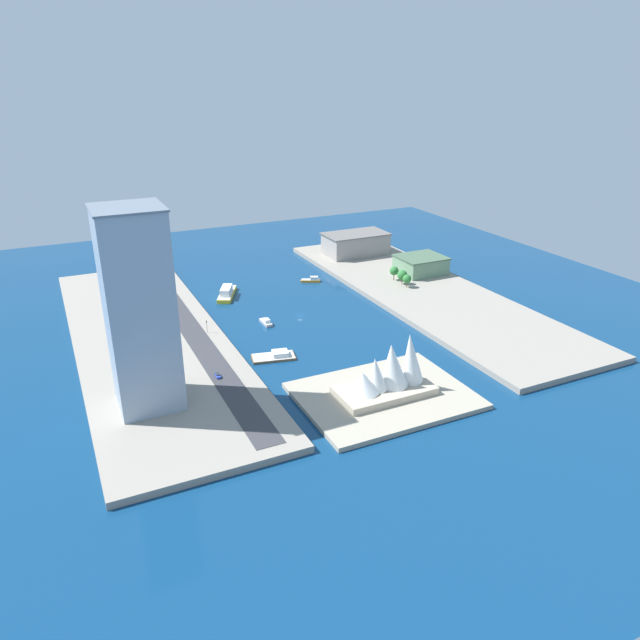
{
  "coord_description": "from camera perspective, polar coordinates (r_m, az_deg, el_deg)",
  "views": [
    {
      "loc": [
        120.03,
        277.71,
        122.97
      ],
      "look_at": [
        -1.8,
        21.92,
        5.3
      ],
      "focal_mm": 33.08,
      "sensor_mm": 36.0,
      "label": 1
    }
  ],
  "objects": [
    {
      "name": "traffic_light_waterfront",
      "position": [
        301.56,
        -10.9,
        -0.44
      ],
      "size": [
        0.36,
        0.36,
        6.5
      ],
      "color": "black",
      "rests_on": "quay_east"
    },
    {
      "name": "ferry_yellow_fast",
      "position": [
        358.87,
        -9.01,
        2.63
      ],
      "size": [
        18.93,
        28.11,
        6.34
      ],
      "color": "yellow",
      "rests_on": "ground_plane"
    },
    {
      "name": "ground_plane",
      "position": [
        326.58,
        -1.94,
        0.42
      ],
      "size": [
        440.0,
        440.0,
        0.0
      ],
      "primitive_type": "plane",
      "color": "navy"
    },
    {
      "name": "carpark_squat_concrete",
      "position": [
        430.83,
        3.46,
        7.39
      ],
      "size": [
        45.47,
        26.36,
        15.33
      ],
      "color": "gray",
      "rests_on": "quay_west"
    },
    {
      "name": "sedan_silver",
      "position": [
        385.25,
        -14.98,
        3.75
      ],
      "size": [
        1.94,
        4.25,
        1.47
      ],
      "color": "black",
      "rests_on": "road_strip"
    },
    {
      "name": "quay_east",
      "position": [
        305.5,
        -16.2,
        -1.84
      ],
      "size": [
        70.0,
        240.0,
        2.9
      ],
      "primitive_type": "cube",
      "color": "gray",
      "rests_on": "ground_plane"
    },
    {
      "name": "hatchback_blue",
      "position": [
        258.19,
        -9.87,
        -5.3
      ],
      "size": [
        1.78,
        4.63,
        1.53
      ],
      "color": "black",
      "rests_on": "road_strip"
    },
    {
      "name": "road_strip",
      "position": [
        308.27,
        -12.36,
        -0.91
      ],
      "size": [
        11.28,
        228.0,
        0.15
      ],
      "primitive_type": "cube",
      "color": "#38383D",
      "rests_on": "quay_east"
    },
    {
      "name": "quay_west",
      "position": [
        364.34,
        9.98,
        2.72
      ],
      "size": [
        70.0,
        240.0,
        2.9
      ],
      "primitive_type": "cube",
      "color": "gray",
      "rests_on": "ground_plane"
    },
    {
      "name": "park_tree_cluster",
      "position": [
        370.34,
        7.84,
        4.36
      ],
      "size": [
        6.64,
        20.64,
        8.93
      ],
      "color": "brown",
      "rests_on": "quay_west"
    },
    {
      "name": "peninsula_point",
      "position": [
        246.22,
        6.21,
        -7.29
      ],
      "size": [
        69.33,
        53.02,
        2.0
      ],
      "primitive_type": "cube",
      "color": "#A89E89",
      "rests_on": "ground_plane"
    },
    {
      "name": "yacht_sleek_gray",
      "position": [
        316.24,
        -5.25,
        -0.2
      ],
      "size": [
        3.76,
        12.25,
        3.31
      ],
      "color": "#999EA3",
      "rests_on": "ground_plane"
    },
    {
      "name": "pickup_red",
      "position": [
        352.09,
        -14.97,
        1.98
      ],
      "size": [
        1.98,
        4.68,
        1.55
      ],
      "color": "black",
      "rests_on": "road_strip"
    },
    {
      "name": "water_taxi_orange",
      "position": [
        380.61,
        -0.83,
        3.9
      ],
      "size": [
        12.97,
        8.75,
        3.5
      ],
      "color": "orange",
      "rests_on": "ground_plane"
    },
    {
      "name": "terminal_long_green",
      "position": [
        393.34,
        9.72,
        5.31
      ],
      "size": [
        29.53,
        25.66,
        11.2
      ],
      "color": "slate",
      "rests_on": "quay_west"
    },
    {
      "name": "barge_flat_brown",
      "position": [
        278.28,
        -4.34,
        -3.49
      ],
      "size": [
        21.82,
        13.6,
        3.3
      ],
      "color": "brown",
      "rests_on": "ground_plane"
    },
    {
      "name": "opera_landmark",
      "position": [
        242.18,
        6.62,
        -5.16
      ],
      "size": [
        39.98,
        20.7,
        25.22
      ],
      "color": "#BCAD93",
      "rests_on": "peninsula_point"
    },
    {
      "name": "tower_tall_glass",
      "position": [
        228.97,
        -17.06,
        0.83
      ],
      "size": [
        24.86,
        24.93,
        78.26
      ],
      "color": "#8C9EB2",
      "rests_on": "quay_east"
    }
  ]
}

